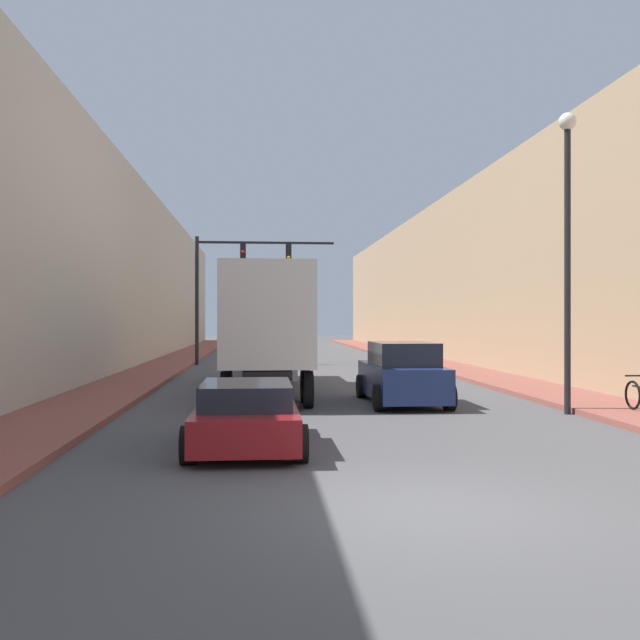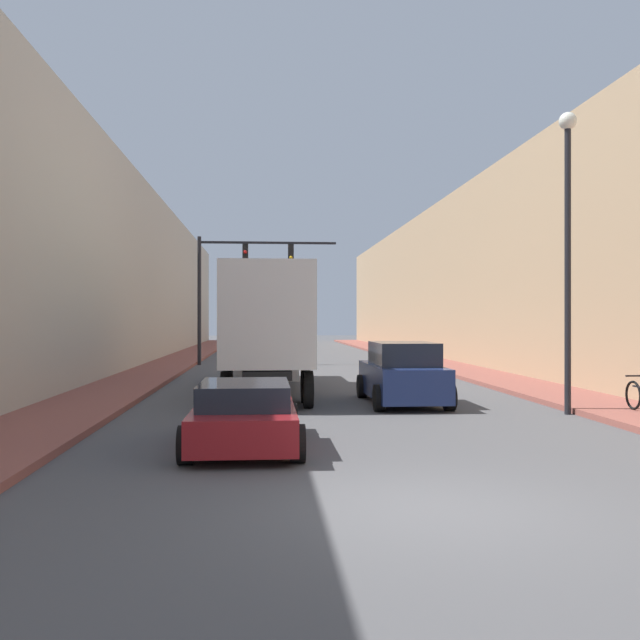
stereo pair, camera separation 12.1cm
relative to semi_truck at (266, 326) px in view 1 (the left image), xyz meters
The scene contains 10 objects.
ground_plane 15.39m from the semi_truck, 82.44° to the right, with size 200.00×200.00×0.00m, color #4C4C4F.
sidewalk_right 17.48m from the semi_truck, 59.12° to the left, with size 2.52×80.00×0.15m.
sidewalk_left 15.82m from the semi_truck, 108.20° to the left, with size 2.52×80.00×0.15m.
building_right 20.03m from the semi_truck, 48.53° to the left, with size 6.00×80.00×9.36m.
building_left 17.68m from the semi_truck, 121.58° to the left, with size 6.00×80.00×9.56m.
semi_truck is the anchor object (origin of this frame).
sedan_car 10.70m from the semi_truck, 92.37° to the right, with size 2.08×4.29×1.22m.
suv_car 5.71m from the semi_truck, 46.71° to the right, with size 2.10×4.53×1.74m.
traffic_signal_gantry 14.33m from the semi_truck, 97.21° to the left, with size 7.33×0.35×6.76m.
street_lamp 10.30m from the semi_truck, 41.21° to the right, with size 0.44×0.44×7.56m.
Camera 1 is at (-2.19, -8.71, 2.36)m, focal length 40.00 mm.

